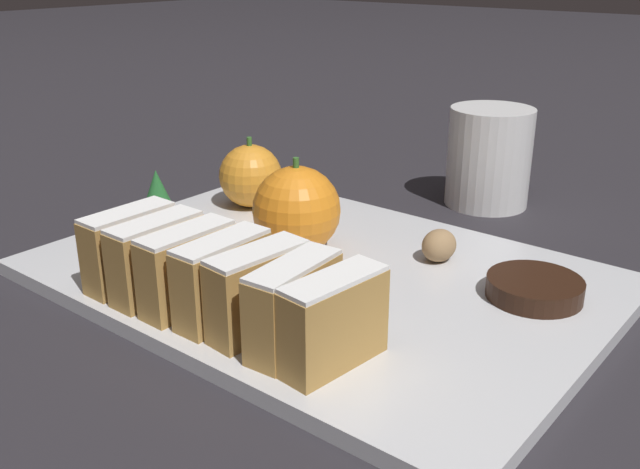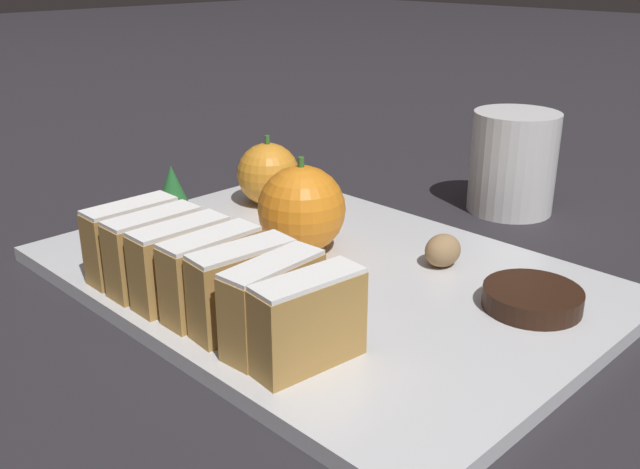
% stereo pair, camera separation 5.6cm
% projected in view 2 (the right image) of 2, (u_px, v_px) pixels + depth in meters
% --- Properties ---
extents(ground_plane, '(6.00, 6.00, 0.00)m').
position_uv_depth(ground_plane, '(320.00, 283.00, 0.58)').
color(ground_plane, '#28262B').
extents(serving_platter, '(0.31, 0.44, 0.01)m').
position_uv_depth(serving_platter, '(320.00, 276.00, 0.57)').
color(serving_platter, silver).
rests_on(serving_platter, ground_plane).
extents(stollen_slice_front, '(0.07, 0.03, 0.06)m').
position_uv_depth(stollen_slice_front, '(309.00, 321.00, 0.43)').
color(stollen_slice_front, '#B28442').
rests_on(stollen_slice_front, serving_platter).
extents(stollen_slice_second, '(0.07, 0.03, 0.06)m').
position_uv_depth(stollen_slice_second, '(273.00, 304.00, 0.45)').
color(stollen_slice_second, '#B28442').
rests_on(stollen_slice_second, serving_platter).
extents(stollen_slice_third, '(0.07, 0.03, 0.06)m').
position_uv_depth(stollen_slice_third, '(243.00, 288.00, 0.47)').
color(stollen_slice_third, '#B28442').
rests_on(stollen_slice_third, serving_platter).
extents(stollen_slice_fourth, '(0.07, 0.03, 0.06)m').
position_uv_depth(stollen_slice_fourth, '(212.00, 275.00, 0.49)').
color(stollen_slice_fourth, '#B28442').
rests_on(stollen_slice_fourth, serving_platter).
extents(stollen_slice_fifth, '(0.07, 0.03, 0.06)m').
position_uv_depth(stollen_slice_fifth, '(181.00, 263.00, 0.51)').
color(stollen_slice_fifth, '#B28442').
rests_on(stollen_slice_fifth, serving_platter).
extents(stollen_slice_sixth, '(0.07, 0.03, 0.06)m').
position_uv_depth(stollen_slice_sixth, '(155.00, 251.00, 0.53)').
color(stollen_slice_sixth, '#B28442').
rests_on(stollen_slice_sixth, serving_platter).
extents(stollen_slice_back, '(0.07, 0.03, 0.06)m').
position_uv_depth(stollen_slice_back, '(133.00, 240.00, 0.55)').
color(stollen_slice_back, '#B28442').
rests_on(stollen_slice_back, serving_platter).
extents(orange_near, '(0.06, 0.06, 0.07)m').
position_uv_depth(orange_near, '(268.00, 174.00, 0.71)').
color(orange_near, orange).
rests_on(orange_near, serving_platter).
extents(orange_far, '(0.07, 0.07, 0.08)m').
position_uv_depth(orange_far, '(302.00, 209.00, 0.60)').
color(orange_far, orange).
rests_on(orange_far, serving_platter).
extents(walnut, '(0.03, 0.03, 0.03)m').
position_uv_depth(walnut, '(443.00, 250.00, 0.57)').
color(walnut, '#9E7A51').
rests_on(walnut, serving_platter).
extents(chocolate_cookie, '(0.07, 0.07, 0.02)m').
position_uv_depth(chocolate_cookie, '(532.00, 298.00, 0.51)').
color(chocolate_cookie, black).
rests_on(chocolate_cookie, serving_platter).
extents(evergreen_sprig, '(0.04, 0.04, 0.06)m').
position_uv_depth(evergreen_sprig, '(173.00, 194.00, 0.66)').
color(evergreen_sprig, '#23662D').
rests_on(evergreen_sprig, serving_platter).
extents(coffee_mug, '(0.12, 0.09, 0.10)m').
position_uv_depth(coffee_mug, '(514.00, 162.00, 0.72)').
color(coffee_mug, white).
rests_on(coffee_mug, ground_plane).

